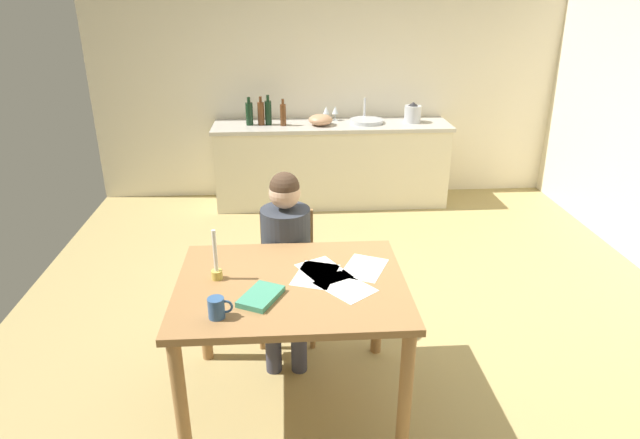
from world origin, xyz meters
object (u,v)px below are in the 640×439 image
Objects in this scene: person_seated at (286,252)px; mixing_bowl at (321,120)px; dining_table at (292,300)px; sink_unit at (366,121)px; book_magazine at (261,296)px; bottle_wine_red at (268,112)px; coffee_mug at (217,308)px; wine_glass_by_kettle at (326,111)px; chair_at_table at (287,268)px; stovetop_kettle at (413,113)px; candlestick at (216,265)px; wine_glass_near_sink at (335,111)px; bottle_vinegar at (261,113)px; bottle_sauce at (283,114)px; bottle_oil at (249,113)px.

mixing_bowl is at bearing 81.30° from person_seated.
sink_unit reaches higher than dining_table.
person_seated reaches higher than sink_unit.
sink_unit is (1.02, 3.38, 0.12)m from book_magazine.
coffee_mug is at bearing -92.75° from bottle_wine_red.
wine_glass_by_kettle is (-0.43, 0.15, 0.09)m from sink_unit.
chair_at_table is 3.92× the size of stovetop_kettle.
candlestick is (-0.37, -0.52, 0.19)m from person_seated.
sink_unit is at bearing 70.91° from coffee_mug.
chair_at_table is at bearing 88.11° from person_seated.
stovetop_kettle reaches higher than wine_glass_near_sink.
wine_glass_by_kettle reaches higher than mixing_bowl.
coffee_mug reaches higher than book_magazine.
chair_at_table is 2.75m from wine_glass_near_sink.
person_seated is 2.65m from bottle_vinegar.
coffee_mug is 0.78× the size of wine_glass_near_sink.
bottle_sauce is 1.10× the size of mixing_bowl.
wine_glass_near_sink reaches higher than book_magazine.
wine_glass_near_sink and wine_glass_by_kettle have the same top height.
bottle_oil reaches higher than bottle_sauce.
bottle_oil is 1.05× the size of bottle_sauce.
dining_table is 8.00× the size of wine_glass_near_sink.
bottle_vinegar is 0.64m from mixing_bowl.
bottle_vinegar reaches higher than wine_glass_by_kettle.
bottle_wine_red reaches higher than bottle_oil.
bottle_oil is at bearing 120.86° from book_magazine.
candlestick is at bearing -93.87° from bottle_wine_red.
chair_at_table is 2.75× the size of bottle_wine_red.
book_magazine is at bearing -101.17° from wine_glass_near_sink.
bottle_oil is at bearing 96.90° from dining_table.
bottle_vinegar is at bearing 175.33° from mixing_bowl.
bottle_wine_red is (-0.03, 3.37, 0.23)m from book_magazine.
bottle_sauce reaches higher than stovetop_kettle.
bottle_vinegar is (-0.11, 3.36, 0.23)m from book_magazine.
coffee_mug is 3.53m from bottle_wine_red.
person_seated is 2.65m from bottle_wine_red.
wine_glass_near_sink is (-0.83, 0.15, 0.01)m from stovetop_kettle.
bottle_oil is 1.34× the size of stovetop_kettle.
chair_at_table reaches higher than book_magazine.
bottle_vinegar reaches higher than candlestick.
chair_at_table is 3.37× the size of mixing_bowl.
sink_unit is at bearing 8.36° from mixing_bowl.
candlestick reaches higher than book_magazine.
coffee_mug is at bearing -102.23° from wine_glass_by_kettle.
bottle_sauce reaches higher than book_magazine.
stovetop_kettle is (1.75, 0.01, -0.03)m from bottle_oil.
candlestick reaches higher than wine_glass_by_kettle.
bottle_oil is at bearing 172.13° from bottle_sauce.
wine_glass_by_kettle is at bearing 75.71° from candlestick.
person_seated is 5.43× the size of stovetop_kettle.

